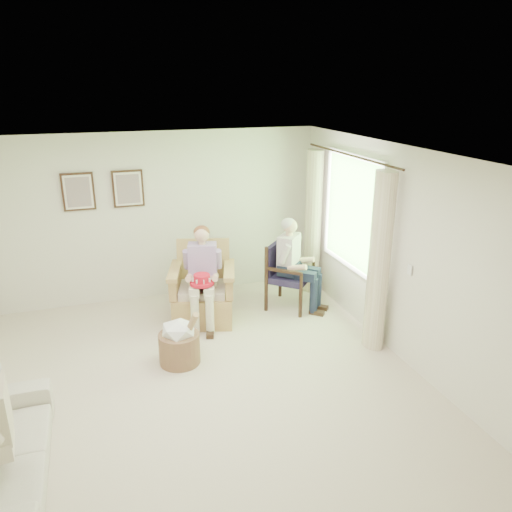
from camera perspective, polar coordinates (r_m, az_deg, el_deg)
name	(u,v)px	position (r m, az deg, el deg)	size (l,w,h in m)	color
floor	(203,386)	(5.91, -6.13, -14.61)	(5.50, 5.50, 0.00)	beige
back_wall	(160,217)	(7.87, -10.88, 4.41)	(5.00, 0.04, 2.60)	silver
front_wall	(302,458)	(3.02, 5.33, -22.03)	(5.00, 0.04, 2.60)	silver
right_wall	(402,256)	(6.25, 16.36, -0.01)	(0.04, 5.50, 2.60)	silver
ceiling	(193,157)	(4.95, -7.22, 11.20)	(5.00, 5.50, 0.02)	white
window	(352,210)	(7.12, 10.95, 5.19)	(0.13, 2.50, 1.63)	#2D6B23
curtain_left	(379,263)	(6.38, 13.88, -0.81)	(0.34, 0.34, 2.30)	beige
curtain_right	(313,223)	(8.01, 6.53, 3.79)	(0.34, 0.34, 2.30)	beige
framed_print_left	(78,192)	(7.67, -19.64, 6.92)	(0.45, 0.05, 0.55)	#382114
framed_print_right	(128,189)	(7.69, -14.41, 7.46)	(0.45, 0.05, 0.55)	#382114
wicker_armchair	(202,296)	(7.27, -6.14, -4.54)	(0.87, 0.87, 1.11)	tan
wood_armchair	(288,271)	(7.63, 3.70, -1.78)	(0.64, 0.60, 0.98)	black
person_wicker	(204,269)	(6.96, -6.01, -1.51)	(0.40, 0.63, 1.39)	beige
person_dark	(293,258)	(7.39, 4.21, -0.27)	(0.40, 0.62, 1.37)	#192138
red_hat	(202,280)	(6.80, -6.21, -2.79)	(0.33, 0.33, 0.14)	red
hatbox	(179,341)	(6.24, -8.76, -9.63)	(0.56, 0.56, 0.74)	tan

